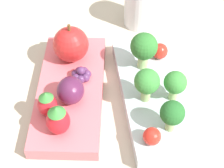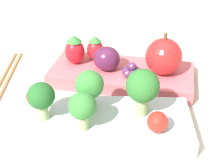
{
  "view_description": "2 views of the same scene",
  "coord_description": "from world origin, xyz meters",
  "px_view_note": "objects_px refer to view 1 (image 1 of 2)",
  "views": [
    {
      "loc": [
        0.35,
        0.01,
        0.44
      ],
      "look_at": [
        -0.01,
        -0.0,
        0.03
      ],
      "focal_mm": 60.0,
      "sensor_mm": 36.0,
      "label": 1
    },
    {
      "loc": [
        -0.08,
        0.36,
        0.26
      ],
      "look_at": [
        -0.01,
        -0.0,
        0.03
      ],
      "focal_mm": 50.0,
      "sensor_mm": 36.0,
      "label": 2
    }
  ],
  "objects_px": {
    "bento_box_savoury": "(154,95)",
    "broccoli_floret_1": "(172,114)",
    "broccoli_floret_3": "(147,82)",
    "plum": "(71,90)",
    "grape_cluster": "(81,74)",
    "broccoli_floret_0": "(144,47)",
    "drinking_cup": "(141,6)",
    "strawberry_0": "(47,104)",
    "strawberry_1": "(58,120)",
    "cherry_tomato_0": "(152,136)",
    "broccoli_floret_2": "(175,83)",
    "apple": "(71,44)",
    "bento_box_fruit": "(71,92)",
    "cherry_tomato_1": "(160,51)"
  },
  "relations": [
    {
      "from": "cherry_tomato_0",
      "to": "strawberry_1",
      "type": "xyz_separation_m",
      "value": [
        -0.02,
        -0.12,
        0.01
      ]
    },
    {
      "from": "broccoli_floret_2",
      "to": "strawberry_0",
      "type": "xyz_separation_m",
      "value": [
        0.03,
        -0.17,
        -0.01
      ]
    },
    {
      "from": "plum",
      "to": "grape_cluster",
      "type": "xyz_separation_m",
      "value": [
        -0.04,
        0.01,
        -0.01
      ]
    },
    {
      "from": "broccoli_floret_0",
      "to": "cherry_tomato_1",
      "type": "height_order",
      "value": "broccoli_floret_0"
    },
    {
      "from": "broccoli_floret_2",
      "to": "strawberry_1",
      "type": "relative_size",
      "value": 1.02
    },
    {
      "from": "strawberry_0",
      "to": "cherry_tomato_0",
      "type": "bearing_deg",
      "value": 72.25
    },
    {
      "from": "bento_box_fruit",
      "to": "plum",
      "type": "relative_size",
      "value": 5.31
    },
    {
      "from": "broccoli_floret_0",
      "to": "strawberry_1",
      "type": "bearing_deg",
      "value": -43.3
    },
    {
      "from": "broccoli_floret_3",
      "to": "cherry_tomato_0",
      "type": "relative_size",
      "value": 2.3
    },
    {
      "from": "bento_box_savoury",
      "to": "broccoli_floret_0",
      "type": "xyz_separation_m",
      "value": [
        -0.05,
        -0.02,
        0.05
      ]
    },
    {
      "from": "bento_box_savoury",
      "to": "strawberry_0",
      "type": "distance_m",
      "value": 0.16
    },
    {
      "from": "bento_box_fruit",
      "to": "apple",
      "type": "bearing_deg",
      "value": -177.58
    },
    {
      "from": "drinking_cup",
      "to": "apple",
      "type": "bearing_deg",
      "value": -44.2
    },
    {
      "from": "bento_box_fruit",
      "to": "drinking_cup",
      "type": "height_order",
      "value": "drinking_cup"
    },
    {
      "from": "grape_cluster",
      "to": "broccoli_floret_1",
      "type": "bearing_deg",
      "value": 54.25
    },
    {
      "from": "cherry_tomato_0",
      "to": "strawberry_0",
      "type": "height_order",
      "value": "strawberry_0"
    },
    {
      "from": "cherry_tomato_1",
      "to": "plum",
      "type": "bearing_deg",
      "value": -55.81
    },
    {
      "from": "broccoli_floret_1",
      "to": "apple",
      "type": "xyz_separation_m",
      "value": [
        -0.13,
        -0.14,
        -0.0
      ]
    },
    {
      "from": "bento_box_fruit",
      "to": "cherry_tomato_0",
      "type": "height_order",
      "value": "cherry_tomato_0"
    },
    {
      "from": "broccoli_floret_3",
      "to": "plum",
      "type": "relative_size",
      "value": 1.31
    },
    {
      "from": "bento_box_savoury",
      "to": "grape_cluster",
      "type": "height_order",
      "value": "grape_cluster"
    },
    {
      "from": "cherry_tomato_0",
      "to": "apple",
      "type": "xyz_separation_m",
      "value": [
        -0.16,
        -0.12,
        0.01
      ]
    },
    {
      "from": "broccoli_floret_0",
      "to": "apple",
      "type": "xyz_separation_m",
      "value": [
        -0.02,
        -0.11,
        -0.01
      ]
    },
    {
      "from": "broccoli_floret_2",
      "to": "broccoli_floret_3",
      "type": "bearing_deg",
      "value": -86.91
    },
    {
      "from": "broccoli_floret_1",
      "to": "cherry_tomato_1",
      "type": "xyz_separation_m",
      "value": [
        -0.14,
        -0.01,
        -0.02
      ]
    },
    {
      "from": "strawberry_0",
      "to": "apple",
      "type": "bearing_deg",
      "value": 168.86
    },
    {
      "from": "cherry_tomato_1",
      "to": "drinking_cup",
      "type": "xyz_separation_m",
      "value": [
        -0.11,
        -0.03,
        0.0
      ]
    },
    {
      "from": "strawberry_0",
      "to": "strawberry_1",
      "type": "height_order",
      "value": "strawberry_1"
    },
    {
      "from": "broccoli_floret_1",
      "to": "grape_cluster",
      "type": "bearing_deg",
      "value": -125.75
    },
    {
      "from": "cherry_tomato_0",
      "to": "strawberry_0",
      "type": "relative_size",
      "value": 0.57
    },
    {
      "from": "broccoli_floret_0",
      "to": "grape_cluster",
      "type": "height_order",
      "value": "broccoli_floret_0"
    },
    {
      "from": "broccoli_floret_1",
      "to": "drinking_cup",
      "type": "bearing_deg",
      "value": -172.93
    },
    {
      "from": "broccoli_floret_0",
      "to": "drinking_cup",
      "type": "xyz_separation_m",
      "value": [
        -0.13,
        0.0,
        -0.02
      ]
    },
    {
      "from": "strawberry_1",
      "to": "cherry_tomato_0",
      "type": "bearing_deg",
      "value": 82.49
    },
    {
      "from": "broccoli_floret_1",
      "to": "apple",
      "type": "height_order",
      "value": "apple"
    },
    {
      "from": "broccoli_floret_0",
      "to": "drinking_cup",
      "type": "relative_size",
      "value": 0.85
    },
    {
      "from": "broccoli_floret_1",
      "to": "plum",
      "type": "distance_m",
      "value": 0.15
    },
    {
      "from": "drinking_cup",
      "to": "broccoli_floret_0",
      "type": "bearing_deg",
      "value": -0.71
    },
    {
      "from": "broccoli_floret_3",
      "to": "cherry_tomato_1",
      "type": "relative_size",
      "value": 2.19
    },
    {
      "from": "bento_box_savoury",
      "to": "strawberry_0",
      "type": "xyz_separation_m",
      "value": [
        0.04,
        -0.15,
        0.03
      ]
    },
    {
      "from": "broccoli_floret_0",
      "to": "bento_box_fruit",
      "type": "bearing_deg",
      "value": -67.77
    },
    {
      "from": "cherry_tomato_1",
      "to": "strawberry_0",
      "type": "distance_m",
      "value": 0.2
    },
    {
      "from": "broccoli_floret_1",
      "to": "cherry_tomato_0",
      "type": "distance_m",
      "value": 0.04
    },
    {
      "from": "broccoli_floret_2",
      "to": "strawberry_0",
      "type": "height_order",
      "value": "broccoli_floret_2"
    },
    {
      "from": "cherry_tomato_0",
      "to": "broccoli_floret_2",
      "type": "bearing_deg",
      "value": 155.49
    },
    {
      "from": "broccoli_floret_2",
      "to": "strawberry_1",
      "type": "bearing_deg",
      "value": -69.4
    },
    {
      "from": "bento_box_fruit",
      "to": "broccoli_floret_2",
      "type": "relative_size",
      "value": 4.5
    },
    {
      "from": "bento_box_savoury",
      "to": "broccoli_floret_1",
      "type": "height_order",
      "value": "broccoli_floret_1"
    },
    {
      "from": "bento_box_savoury",
      "to": "broccoli_floret_1",
      "type": "bearing_deg",
      "value": 13.95
    },
    {
      "from": "bento_box_savoury",
      "to": "plum",
      "type": "relative_size",
      "value": 5.7
    }
  ]
}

